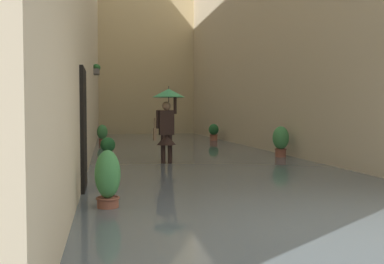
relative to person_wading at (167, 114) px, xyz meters
The scene contains 9 objects.
ground_plane 4.53m from the person_wading, 102.60° to the right, with size 60.00×60.00×0.00m, color gray.
flood_water 4.51m from the person_wading, 102.60° to the right, with size 6.64×27.84×0.13m, color #515B60.
building_facade_far 16.33m from the person_wading, 93.36° to the right, with size 9.44×1.80×8.89m, color tan.
person_wading is the anchor object (origin of this frame).
potted_plant_mid_right 2.07m from the person_wading, 33.06° to the right, with size 0.41×0.41×0.76m.
potted_plant_far_left 8.99m from the person_wading, 112.27° to the right, with size 0.47×0.47×0.90m.
potted_plant_far_right 7.70m from the person_wading, 77.01° to the right, with size 0.45×0.45×0.92m.
potted_plant_near_left 3.64m from the person_wading, 168.30° to the right, with size 0.48×0.48×1.04m.
potted_plant_near_right 5.35m from the person_wading, 72.79° to the left, with size 0.35×0.35×0.93m.
Camera 1 is at (2.52, 4.26, 1.44)m, focal length 39.70 mm.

